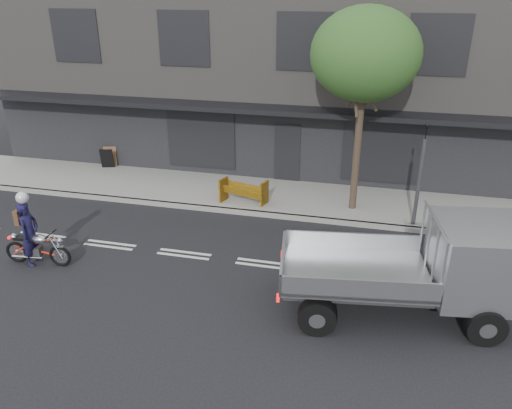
% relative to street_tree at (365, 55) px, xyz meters
% --- Properties ---
extents(ground, '(80.00, 80.00, 0.00)m').
position_rel_street_tree_xyz_m(ground, '(-2.20, -4.20, -5.28)').
color(ground, black).
rests_on(ground, ground).
extents(sidewalk, '(32.00, 3.20, 0.15)m').
position_rel_street_tree_xyz_m(sidewalk, '(-2.20, 0.50, -5.20)').
color(sidewalk, gray).
rests_on(sidewalk, ground).
extents(kerb, '(32.00, 0.20, 0.15)m').
position_rel_street_tree_xyz_m(kerb, '(-2.20, -1.10, -5.20)').
color(kerb, gray).
rests_on(kerb, ground).
extents(building_main, '(26.00, 10.00, 8.00)m').
position_rel_street_tree_xyz_m(building_main, '(-2.20, 7.10, -1.28)').
color(building_main, slate).
rests_on(building_main, ground).
extents(street_tree, '(3.40, 3.40, 6.74)m').
position_rel_street_tree_xyz_m(street_tree, '(0.00, 0.00, 0.00)').
color(street_tree, '#382B21').
rests_on(street_tree, ground).
extents(traffic_light_pole, '(0.12, 0.12, 3.50)m').
position_rel_street_tree_xyz_m(traffic_light_pole, '(2.00, -0.85, -3.63)').
color(traffic_light_pole, '#2D2D30').
rests_on(traffic_light_pole, ground).
extents(motorcycle, '(1.98, 0.58, 1.02)m').
position_rel_street_tree_xyz_m(motorcycle, '(-8.39, -5.66, -4.75)').
color(motorcycle, black).
rests_on(motorcycle, ground).
extents(rider, '(0.49, 0.71, 1.87)m').
position_rel_street_tree_xyz_m(rider, '(-8.54, -5.66, -4.34)').
color(rider, '#151233').
rests_on(rider, ground).
extents(flatbed_ute, '(5.69, 2.93, 2.52)m').
position_rel_street_tree_xyz_m(flatbed_ute, '(2.56, -5.48, -3.84)').
color(flatbed_ute, black).
rests_on(flatbed_ute, ground).
extents(construction_barrier, '(1.71, 1.07, 0.89)m').
position_rel_street_tree_xyz_m(construction_barrier, '(-3.78, -0.70, -4.68)').
color(construction_barrier, orange).
rests_on(construction_barrier, sidewalk).
extents(sandwich_board, '(0.61, 0.49, 0.84)m').
position_rel_street_tree_xyz_m(sandwich_board, '(-10.28, 1.70, -4.71)').
color(sandwich_board, black).
rests_on(sandwich_board, sidewalk).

